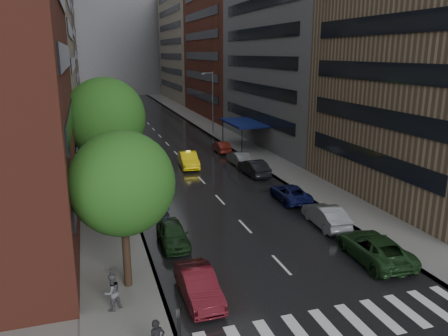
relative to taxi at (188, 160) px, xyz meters
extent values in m
plane|color=gray|center=(0.08, -27.14, -0.82)|extent=(220.00, 220.00, 0.00)
cube|color=black|center=(0.08, 22.86, -0.81)|extent=(14.00, 140.00, 0.01)
cube|color=gray|center=(-8.92, 22.86, -0.74)|extent=(4.00, 140.00, 0.15)
cube|color=gray|center=(9.08, 22.86, -0.74)|extent=(4.00, 140.00, 0.15)
cube|color=silver|center=(-1.82, -29.14, -0.81)|extent=(0.55, 2.80, 0.01)
cube|color=silver|center=(-0.42, -29.14, -0.81)|extent=(0.55, 2.80, 0.01)
cube|color=silver|center=(0.98, -29.14, -0.81)|extent=(0.55, 2.80, 0.01)
cube|color=silver|center=(2.38, -29.14, -0.81)|extent=(0.55, 2.80, 0.01)
cube|color=silver|center=(3.78, -29.14, -0.81)|extent=(0.55, 2.80, 0.01)
cube|color=silver|center=(5.18, -29.14, -0.81)|extent=(0.55, 2.80, 0.01)
cube|color=gray|center=(-14.92, 8.86, 16.18)|extent=(8.00, 28.00, 34.00)
cube|color=#937A5B|center=(-14.92, 36.86, 10.18)|extent=(8.00, 28.00, 22.00)
cube|color=slate|center=(-14.92, 66.86, 18.18)|extent=(8.00, 32.00, 38.00)
cube|color=#937A5B|center=(15.08, -15.14, 14.18)|extent=(8.00, 20.00, 30.00)
cube|color=slate|center=(15.08, 8.86, 11.18)|extent=(8.00, 28.00, 24.00)
cube|color=maroon|center=(15.08, 36.86, 17.18)|extent=(8.00, 28.00, 36.00)
cube|color=gray|center=(15.08, 66.86, 13.18)|extent=(8.00, 32.00, 28.00)
cube|color=slate|center=(0.08, 90.86, 15.18)|extent=(40.00, 14.00, 32.00)
cylinder|color=#382619|center=(-8.52, -23.03, 1.44)|extent=(0.40, 0.40, 4.52)
sphere|color=#1E5116|center=(-8.52, -23.03, 4.83)|extent=(5.17, 5.17, 5.17)
cylinder|color=#382619|center=(-8.52, -8.62, 1.92)|extent=(0.40, 0.40, 5.48)
sphere|color=#1E5116|center=(-8.52, -8.62, 6.03)|extent=(6.26, 6.26, 6.26)
cylinder|color=#382619|center=(-8.52, 6.25, 1.52)|extent=(0.40, 0.40, 4.68)
sphere|color=#1E5116|center=(-8.52, 6.25, 5.03)|extent=(5.35, 5.35, 5.35)
imported|color=yellow|center=(0.00, 0.00, 0.00)|extent=(2.09, 5.09, 1.64)
imported|color=#531019|center=(-5.32, -25.15, -0.07)|extent=(1.65, 4.56, 1.50)
imported|color=black|center=(-5.32, -18.60, -0.09)|extent=(1.81, 4.33, 1.47)
imported|color=#10204D|center=(-5.32, -10.85, -0.16)|extent=(1.77, 4.13, 1.32)
imported|color=#111B4F|center=(-5.32, -5.51, -0.05)|extent=(2.15, 4.65, 1.55)
imported|color=black|center=(-5.32, 1.21, -0.07)|extent=(2.16, 5.20, 1.50)
imported|color=#1B391A|center=(5.48, -24.20, -0.04)|extent=(2.96, 5.77, 1.56)
imported|color=gray|center=(5.48, -18.75, -0.05)|extent=(1.90, 4.76, 1.54)
imported|color=#0E1243|center=(5.48, -13.10, -0.15)|extent=(2.42, 4.90, 1.33)
imported|color=black|center=(5.48, -5.01, -0.03)|extent=(1.83, 4.86, 1.58)
imported|color=slate|center=(5.48, -0.61, -0.10)|extent=(1.58, 4.38, 1.44)
imported|color=#5E1A12|center=(5.48, 5.83, -0.14)|extent=(1.49, 4.12, 1.35)
imported|color=#545459|center=(-9.43, -25.08, 0.23)|extent=(1.10, 1.02, 1.80)
imported|color=black|center=(-9.43, -25.08, 0.98)|extent=(0.96, 0.98, 0.88)
imported|color=black|center=(-7.52, -31.27, 2.33)|extent=(0.18, 0.15, 0.90)
cylinder|color=gray|center=(-7.72, 2.86, 3.83)|extent=(0.18, 0.18, 9.00)
cube|color=gray|center=(-6.32, 2.86, 8.03)|extent=(0.50, 0.22, 0.16)
cylinder|color=gray|center=(7.88, 17.86, 3.83)|extent=(0.18, 0.18, 9.00)
cube|color=gray|center=(6.48, 17.86, 8.03)|extent=(0.50, 0.22, 0.16)
cube|color=navy|center=(9.08, 7.86, 2.33)|extent=(4.00, 8.00, 0.25)
cylinder|color=black|center=(7.48, 4.06, 0.83)|extent=(0.12, 0.12, 3.00)
cylinder|color=black|center=(7.48, 11.66, 0.83)|extent=(0.12, 0.12, 3.00)
camera|label=1|loc=(-9.92, -43.82, 10.95)|focal=35.00mm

